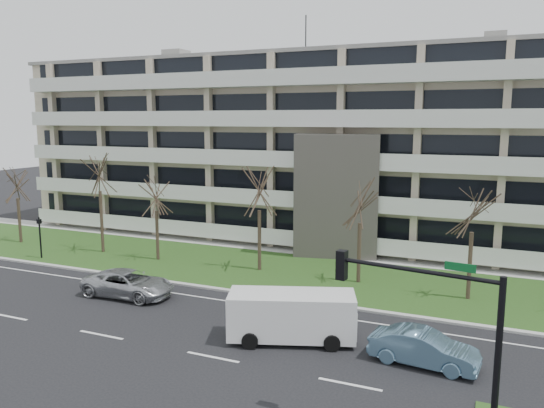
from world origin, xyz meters
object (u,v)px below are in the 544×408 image
at_px(traffic_signal, 438,330).
at_px(pedestrian_signal, 40,232).
at_px(blue_sedan, 424,348).
at_px(white_van, 293,312).
at_px(silver_pickup, 128,284).

bearing_deg(traffic_signal, pedestrian_signal, 165.68).
relative_size(blue_sedan, white_van, 0.72).
xyz_separation_m(silver_pickup, traffic_signal, (17.70, -8.00, 3.15)).
relative_size(blue_sedan, pedestrian_signal, 1.43).
height_order(silver_pickup, blue_sedan, silver_pickup).
xyz_separation_m(silver_pickup, blue_sedan, (16.71, -2.24, -0.01)).
height_order(blue_sedan, white_van, white_van).
relative_size(white_van, traffic_signal, 1.02).
xyz_separation_m(silver_pickup, pedestrian_signal, (-11.13, 4.24, 1.22)).
bearing_deg(blue_sedan, pedestrian_signal, 83.03).
bearing_deg(white_van, blue_sedan, -21.32).
height_order(blue_sedan, pedestrian_signal, pedestrian_signal).
bearing_deg(white_van, silver_pickup, 150.01).
bearing_deg(blue_sedan, traffic_signal, -164.04).
relative_size(blue_sedan, traffic_signal, 0.73).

